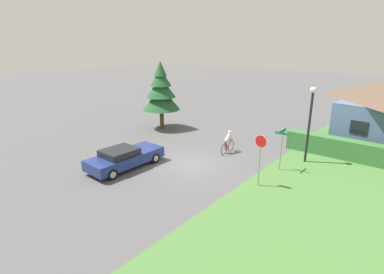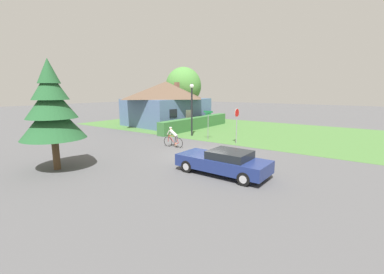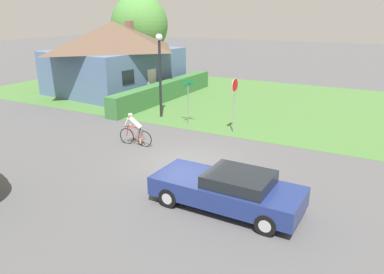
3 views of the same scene
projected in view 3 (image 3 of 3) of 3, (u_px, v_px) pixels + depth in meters
The scene contains 10 objects.
ground_plane at pixel (188, 163), 15.49m from camera, with size 140.00×140.00×0.00m, color #515154.
grass_verge_right at pixel (220, 97), 27.28m from camera, with size 16.00×36.00×0.01m, color #477538.
cottage_house at pixel (114, 55), 28.85m from camera, with size 10.23×8.81×5.29m.
hedge_row at pixel (165, 91), 26.33m from camera, with size 11.76×0.90×1.29m, color #387038.
sedan_left_lane at pixel (228, 190), 11.71m from camera, with size 2.01×4.78×1.27m.
cyclist at pixel (135, 130), 17.32m from camera, with size 0.44×1.75×1.54m.
stop_sign at pixel (235, 95), 18.78m from camera, with size 0.68×0.07×2.81m.
street_lamp at pixel (160, 62), 21.27m from camera, with size 0.39×0.39×4.87m.
street_name_sign at pixel (188, 94), 20.10m from camera, with size 0.90×0.90×2.50m.
deciduous_tree_right at pixel (140, 25), 33.73m from camera, with size 5.09×5.09×7.51m.
Camera 3 is at (-12.52, -7.01, 5.93)m, focal length 35.00 mm.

